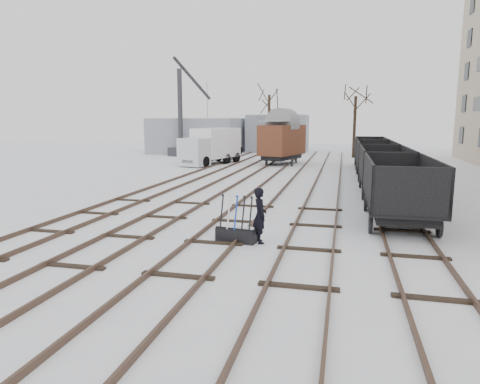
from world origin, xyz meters
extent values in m
plane|color=white|center=(0.00, 0.00, 0.00)|extent=(120.00, 120.00, 0.00)
cube|color=black|center=(-6.72, 14.00, 0.07)|extent=(0.07, 52.00, 0.15)
cube|color=black|center=(-5.28, 14.00, 0.07)|extent=(0.07, 52.00, 0.15)
cube|color=black|center=(-6.00, 2.00, 0.03)|extent=(1.90, 0.20, 0.08)
cube|color=black|center=(-3.72, 14.00, 0.07)|extent=(0.07, 52.00, 0.15)
cube|color=black|center=(-2.28, 14.00, 0.07)|extent=(0.07, 52.00, 0.15)
cube|color=black|center=(-3.00, 2.00, 0.03)|extent=(1.90, 0.20, 0.08)
cube|color=black|center=(-0.72, 14.00, 0.07)|extent=(0.07, 52.00, 0.15)
cube|color=black|center=(0.72, 14.00, 0.07)|extent=(0.07, 52.00, 0.15)
cube|color=black|center=(0.00, 2.00, 0.03)|extent=(1.90, 0.20, 0.08)
cube|color=black|center=(2.28, 14.00, 0.07)|extent=(0.07, 52.00, 0.15)
cube|color=black|center=(3.72, 14.00, 0.07)|extent=(0.07, 52.00, 0.15)
cube|color=black|center=(3.00, 2.00, 0.03)|extent=(1.90, 0.20, 0.08)
cube|color=black|center=(5.28, 14.00, 0.07)|extent=(0.07, 52.00, 0.15)
cube|color=black|center=(6.72, 14.00, 0.07)|extent=(0.07, 52.00, 0.15)
cube|color=black|center=(6.00, 2.00, 0.03)|extent=(1.90, 0.20, 0.08)
cube|color=gray|center=(-13.00, 36.00, 2.00)|extent=(10.00, 8.00, 4.00)
cube|color=silver|center=(-13.00, 36.00, 4.05)|extent=(9.80, 7.84, 0.10)
cube|color=gray|center=(-4.00, 40.00, 2.20)|extent=(7.00, 6.00, 4.40)
cube|color=silver|center=(-4.00, 40.00, 4.45)|extent=(6.86, 5.88, 0.10)
cube|color=black|center=(0.66, 0.35, 0.22)|extent=(1.35, 0.63, 0.44)
cube|color=black|center=(0.66, 0.35, 0.46)|extent=(1.33, 0.51, 0.06)
cube|color=silver|center=(0.66, 0.35, 0.50)|extent=(1.28, 0.46, 0.03)
cylinder|color=black|center=(0.16, 0.43, 0.95)|extent=(0.10, 0.32, 1.08)
cylinder|color=silver|center=(0.41, 0.39, 0.95)|extent=(0.10, 0.32, 1.08)
cylinder|color=#0D34AB|center=(0.66, 0.35, 0.95)|extent=(0.10, 0.32, 1.08)
cylinder|color=black|center=(0.90, 0.31, 0.95)|extent=(0.10, 0.32, 1.08)
cylinder|color=black|center=(1.15, 0.27, 0.95)|extent=(0.10, 0.32, 1.08)
imported|color=black|center=(1.41, 0.45, 0.89)|extent=(0.66, 0.77, 1.77)
cube|color=black|center=(6.00, 4.39, 0.65)|extent=(1.92, 5.27, 0.40)
cube|color=black|center=(6.00, 4.39, 0.85)|extent=(2.40, 5.99, 0.12)
cube|color=black|center=(4.85, 4.39, 1.65)|extent=(0.10, 5.99, 1.60)
cube|color=black|center=(7.15, 4.39, 1.65)|extent=(0.10, 5.99, 1.60)
cube|color=silver|center=(6.00, 4.39, 0.95)|extent=(2.16, 5.75, 0.06)
cylinder|color=black|center=(4.90, 2.47, 0.35)|extent=(0.12, 0.70, 0.70)
cylinder|color=black|center=(7.10, 6.31, 0.35)|extent=(0.12, 0.70, 0.70)
cube|color=black|center=(6.00, 10.79, 0.65)|extent=(1.92, 5.27, 0.40)
cube|color=black|center=(6.00, 10.79, 0.85)|extent=(2.40, 5.99, 0.12)
cube|color=black|center=(4.85, 10.79, 1.65)|extent=(0.10, 5.99, 1.60)
cube|color=black|center=(7.15, 10.79, 1.65)|extent=(0.10, 5.99, 1.60)
cube|color=silver|center=(6.00, 10.79, 0.95)|extent=(2.16, 5.75, 0.06)
cylinder|color=black|center=(4.90, 8.87, 0.35)|extent=(0.12, 0.70, 0.70)
cylinder|color=black|center=(7.10, 12.71, 0.35)|extent=(0.12, 0.70, 0.70)
cube|color=black|center=(6.00, 17.19, 0.65)|extent=(1.92, 5.27, 0.40)
cube|color=black|center=(6.00, 17.19, 0.85)|extent=(2.40, 5.99, 0.12)
cube|color=black|center=(4.85, 17.19, 1.65)|extent=(0.10, 5.99, 1.60)
cube|color=black|center=(7.15, 17.19, 1.65)|extent=(0.10, 5.99, 1.60)
cube|color=silver|center=(6.00, 17.19, 0.95)|extent=(2.16, 5.75, 0.06)
cylinder|color=black|center=(4.90, 15.27, 0.35)|extent=(0.12, 0.70, 0.70)
cylinder|color=black|center=(7.10, 19.11, 0.35)|extent=(0.12, 0.70, 0.70)
cube|color=black|center=(6.00, 23.59, 0.65)|extent=(1.92, 5.27, 0.40)
cube|color=black|center=(6.00, 23.59, 0.85)|extent=(2.40, 5.99, 0.12)
cube|color=black|center=(4.85, 23.59, 1.65)|extent=(0.10, 5.99, 1.60)
cube|color=black|center=(7.15, 23.59, 1.65)|extent=(0.10, 5.99, 1.60)
cube|color=silver|center=(6.00, 23.59, 0.95)|extent=(2.16, 5.75, 0.06)
cylinder|color=black|center=(4.90, 21.67, 0.35)|extent=(0.12, 0.70, 0.70)
cylinder|color=black|center=(7.10, 25.51, 0.35)|extent=(0.12, 0.70, 0.70)
cube|color=black|center=(-1.38, 24.99, 0.64)|extent=(3.13, 4.73, 0.40)
cube|color=#532918|center=(-1.38, 24.99, 2.13)|extent=(3.76, 5.44, 2.57)
cube|color=silver|center=(-1.38, 24.99, 3.76)|extent=(3.46, 5.13, 0.04)
cylinder|color=black|center=(-2.47, 23.41, 0.35)|extent=(0.12, 0.69, 0.69)
cylinder|color=black|center=(-0.29, 26.58, 0.35)|extent=(0.12, 0.69, 0.69)
cube|color=black|center=(-7.41, 23.50, 0.50)|extent=(3.11, 6.93, 0.27)
cube|color=silver|center=(-7.41, 20.95, 1.23)|extent=(2.63, 2.39, 2.28)
cube|color=white|center=(-7.41, 24.23, 1.82)|extent=(3.58, 5.20, 2.55)
cube|color=silver|center=(-7.41, 24.23, 3.11)|extent=(3.51, 5.10, 0.04)
cylinder|color=black|center=(-8.41, 21.14, 0.46)|extent=(0.27, 0.91, 0.91)
cylinder|color=black|center=(-6.40, 26.05, 0.46)|extent=(0.27, 0.91, 0.91)
cube|color=white|center=(-8.61, 33.51, 1.14)|extent=(2.58, 5.18, 2.05)
cube|color=silver|center=(-8.61, 33.51, 2.19)|extent=(2.52, 5.06, 0.05)
cylinder|color=black|center=(-9.63, 31.91, 0.40)|extent=(0.25, 0.80, 0.80)
cylinder|color=black|center=(-7.58, 35.10, 0.40)|extent=(0.25, 0.80, 0.80)
cube|color=#2D2E32|center=(-13.24, 31.08, 0.46)|extent=(2.69, 2.69, 0.92)
cylinder|color=#2D2E32|center=(-13.24, 31.08, 4.58)|extent=(0.50, 0.50, 9.17)
cylinder|color=#2D2E32|center=(-13.24, 33.14, 8.25)|extent=(2.54, 5.52, 4.23)
cylinder|color=black|center=(-13.24, 35.55, 5.50)|extent=(0.05, 0.05, 5.16)
cylinder|color=black|center=(-4.45, 35.89, 3.32)|extent=(0.30, 0.30, 6.63)
cylinder|color=black|center=(4.88, 33.20, 3.12)|extent=(0.30, 0.30, 6.23)
camera|label=1|loc=(3.90, -12.51, 3.87)|focal=32.00mm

